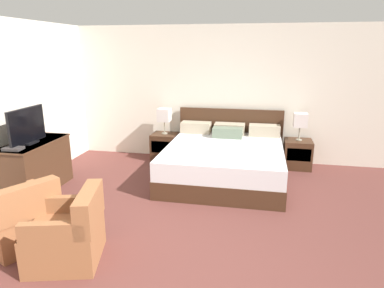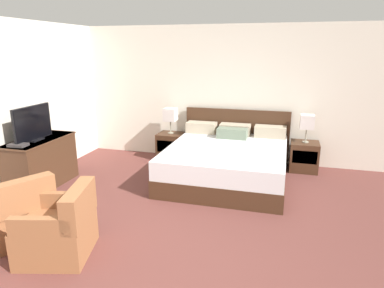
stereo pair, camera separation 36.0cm
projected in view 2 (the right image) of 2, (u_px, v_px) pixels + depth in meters
name	position (u px, v px, depth m)	size (l,w,h in m)	color
ground_plane	(147.00, 275.00, 3.31)	(11.42, 11.42, 0.00)	brown
wall_back	(223.00, 94.00, 6.52)	(6.73, 0.06, 2.55)	silver
wall_left	(14.00, 106.00, 5.17)	(0.06, 5.61, 2.55)	silver
bed	(227.00, 161.00, 5.70)	(1.97, 2.14, 1.02)	#422819
nightstand_left	(171.00, 146.00, 6.75)	(0.49, 0.45, 0.52)	#422819
nightstand_right	(304.00, 156.00, 6.10)	(0.49, 0.45, 0.52)	#422819
table_lamp_left	(170.00, 115.00, 6.58)	(0.23, 0.23, 0.50)	gray
table_lamp_right	(307.00, 122.00, 5.94)	(0.23, 0.23, 0.50)	gray
dresser	(41.00, 162.00, 5.38)	(0.53, 1.17, 0.77)	#422819
tv	(33.00, 124.00, 5.13)	(0.18, 0.77, 0.53)	black
book_red_cover	(18.00, 145.00, 4.88)	(0.25, 0.17, 0.04)	#383333
armchair_by_window	(18.00, 214.00, 3.93)	(0.93, 0.93, 0.76)	#935B38
armchair_companion	(60.00, 230.00, 3.58)	(0.84, 0.83, 0.76)	#935B38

